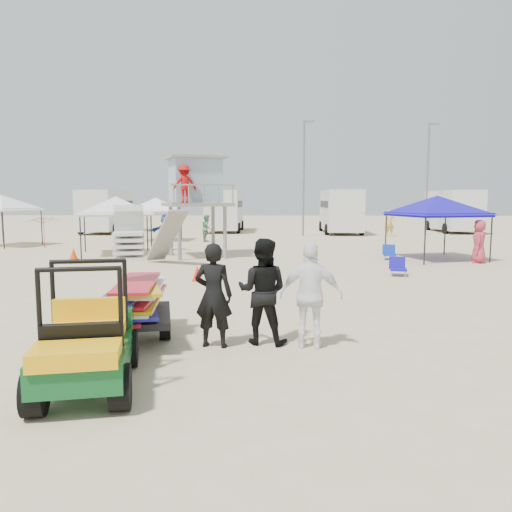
{
  "coord_description": "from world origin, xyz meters",
  "views": [
    {
      "loc": [
        0.89,
        -8.28,
        2.59
      ],
      "look_at": [
        0.5,
        3.0,
        1.3
      ],
      "focal_mm": 35.0,
      "sensor_mm": 36.0,
      "label": 1
    }
  ],
  "objects_px": {
    "canopy_blue": "(437,199)",
    "surf_trailer": "(133,293)",
    "man_left": "(214,295)",
    "utility_cart": "(84,332)",
    "lifeguard_tower": "(195,184)"
  },
  "relations": [
    {
      "from": "utility_cart",
      "to": "surf_trailer",
      "type": "distance_m",
      "value": 2.33
    },
    {
      "from": "utility_cart",
      "to": "canopy_blue",
      "type": "bearing_deg",
      "value": 57.75
    },
    {
      "from": "man_left",
      "to": "lifeguard_tower",
      "type": "height_order",
      "value": "lifeguard_tower"
    },
    {
      "from": "lifeguard_tower",
      "to": "man_left",
      "type": "bearing_deg",
      "value": -79.91
    },
    {
      "from": "surf_trailer",
      "to": "man_left",
      "type": "relative_size",
      "value": 1.37
    },
    {
      "from": "surf_trailer",
      "to": "canopy_blue",
      "type": "height_order",
      "value": "canopy_blue"
    },
    {
      "from": "utility_cart",
      "to": "canopy_blue",
      "type": "distance_m",
      "value": 17.99
    },
    {
      "from": "canopy_blue",
      "to": "surf_trailer",
      "type": "bearing_deg",
      "value": -126.7
    },
    {
      "from": "surf_trailer",
      "to": "man_left",
      "type": "xyz_separation_m",
      "value": [
        1.51,
        -0.3,
        0.03
      ]
    },
    {
      "from": "man_left",
      "to": "canopy_blue",
      "type": "bearing_deg",
      "value": -113.63
    },
    {
      "from": "man_left",
      "to": "canopy_blue",
      "type": "distance_m",
      "value": 15.47
    },
    {
      "from": "utility_cart",
      "to": "canopy_blue",
      "type": "height_order",
      "value": "canopy_blue"
    },
    {
      "from": "man_left",
      "to": "canopy_blue",
      "type": "xyz_separation_m",
      "value": [
        8.03,
        13.11,
        1.67
      ]
    },
    {
      "from": "surf_trailer",
      "to": "lifeguard_tower",
      "type": "relative_size",
      "value": 0.58
    },
    {
      "from": "surf_trailer",
      "to": "man_left",
      "type": "bearing_deg",
      "value": -11.2
    }
  ]
}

